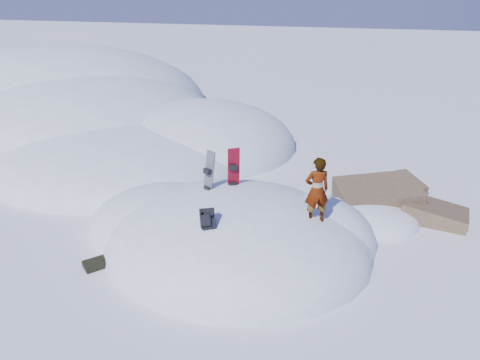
% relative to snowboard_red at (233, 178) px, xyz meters
% --- Properties ---
extents(ground, '(120.00, 120.00, 0.00)m').
position_rel_snowboard_red_xyz_m(ground, '(0.29, -0.87, -1.62)').
color(ground, white).
rests_on(ground, ground).
extents(snow_mound, '(8.00, 6.00, 3.00)m').
position_rel_snowboard_red_xyz_m(snow_mound, '(0.12, -0.63, -1.62)').
color(snow_mound, white).
rests_on(snow_mound, ground).
extents(snow_ridge, '(21.50, 18.50, 6.40)m').
position_rel_snowboard_red_xyz_m(snow_ridge, '(-10.14, 8.98, -1.62)').
color(snow_ridge, white).
rests_on(snow_ridge, ground).
extents(rock_outcrop, '(4.68, 4.41, 1.68)m').
position_rel_snowboard_red_xyz_m(rock_outcrop, '(4.01, 2.14, -1.61)').
color(rock_outcrop, brown).
rests_on(rock_outcrop, ground).
extents(snowboard_red, '(0.34, 0.31, 1.72)m').
position_rel_snowboard_red_xyz_m(snowboard_red, '(0.00, 0.00, 0.00)').
color(snowboard_red, red).
rests_on(snowboard_red, snow_mound).
extents(snowboard_dark, '(0.42, 0.41, 1.67)m').
position_rel_snowboard_red_xyz_m(snowboard_dark, '(-0.57, -0.43, 0.00)').
color(snowboard_dark, black).
rests_on(snowboard_dark, snow_mound).
extents(backpack, '(0.46, 0.53, 0.55)m').
position_rel_snowboard_red_xyz_m(backpack, '(-0.03, -2.20, -0.09)').
color(backpack, black).
rests_on(backpack, snow_mound).
extents(gear_pile, '(0.79, 0.70, 0.21)m').
position_rel_snowboard_red_xyz_m(gear_pile, '(-2.77, -2.52, -1.52)').
color(gear_pile, black).
rests_on(gear_pile, ground).
extents(person, '(0.70, 0.60, 1.63)m').
position_rel_snowboard_red_xyz_m(person, '(2.29, -1.01, 0.34)').
color(person, slate).
rests_on(person, snow_mound).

